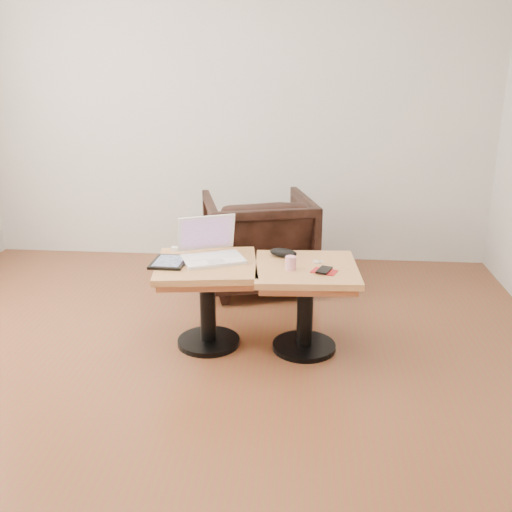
# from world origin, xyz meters

# --- Properties ---
(room_shell) EXTENTS (4.52, 4.52, 2.71)m
(room_shell) POSITION_xyz_m (0.00, 0.00, 1.35)
(room_shell) COLOR brown
(room_shell) RESTS_ON ground
(side_table_left) EXTENTS (0.68, 0.68, 0.55)m
(side_table_left) POSITION_xyz_m (0.05, 0.47, 0.41)
(side_table_left) COLOR black
(side_table_left) RESTS_ON ground
(side_table_right) EXTENTS (0.64, 0.64, 0.55)m
(side_table_right) POSITION_xyz_m (0.66, 0.46, 0.41)
(side_table_right) COLOR black
(side_table_right) RESTS_ON ground
(laptop) EXTENTS (0.46, 0.44, 0.25)m
(laptop) POSITION_xyz_m (0.07, 0.55, 0.60)
(laptop) COLOR white
(laptop) RESTS_ON side_table_left
(tablet) EXTENTS (0.21, 0.26, 0.02)m
(tablet) POSITION_xyz_m (-0.17, 0.43, 0.56)
(tablet) COLOR black
(tablet) RESTS_ON side_table_left
(charging_adapter) EXTENTS (0.04, 0.04, 0.03)m
(charging_adapter) POSITION_xyz_m (-0.19, 0.68, 0.56)
(charging_adapter) COLOR white
(charging_adapter) RESTS_ON side_table_left
(glasses_case) EXTENTS (0.19, 0.13, 0.06)m
(glasses_case) POSITION_xyz_m (0.51, 0.61, 0.58)
(glasses_case) COLOR black
(glasses_case) RESTS_ON side_table_right
(striped_cup) EXTENTS (0.07, 0.07, 0.08)m
(striped_cup) POSITION_xyz_m (0.57, 0.38, 0.59)
(striped_cup) COLOR #D4406E
(striped_cup) RESTS_ON side_table_right
(earbuds_tangle) EXTENTS (0.07, 0.06, 0.01)m
(earbuds_tangle) POSITION_xyz_m (0.73, 0.52, 0.56)
(earbuds_tangle) COLOR white
(earbuds_tangle) RESTS_ON side_table_right
(phone_on_sleeve) EXTENTS (0.17, 0.14, 0.02)m
(phone_on_sleeve) POSITION_xyz_m (0.76, 0.36, 0.56)
(phone_on_sleeve) COLOR #A31709
(phone_on_sleeve) RESTS_ON side_table_right
(armchair) EXTENTS (0.99, 1.00, 0.75)m
(armchair) POSITION_xyz_m (0.28, 1.51, 0.37)
(armchair) COLOR black
(armchair) RESTS_ON ground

